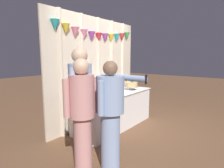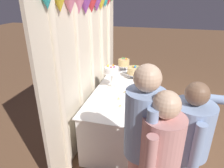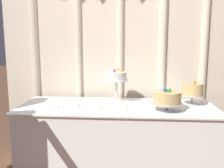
# 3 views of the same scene
# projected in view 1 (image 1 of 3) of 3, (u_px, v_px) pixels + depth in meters

# --- Properties ---
(ground_plane) EXTENTS (24.00, 24.00, 0.00)m
(ground_plane) POSITION_uv_depth(u_px,v_px,m) (118.00, 127.00, 4.11)
(ground_plane) COLOR brown
(draped_curtain) EXTENTS (2.84, 0.17, 2.44)m
(draped_curtain) POSITION_uv_depth(u_px,v_px,m) (97.00, 67.00, 4.27)
(draped_curtain) COLOR beige
(draped_curtain) RESTS_ON ground_plane
(cake_table) EXTENTS (2.05, 0.77, 0.78)m
(cake_table) POSITION_uv_depth(u_px,v_px,m) (114.00, 109.00, 4.11)
(cake_table) COLOR white
(cake_table) RESTS_ON ground_plane
(cake_display_leftmost) EXTENTS (0.27, 0.27, 0.38)m
(cake_display_leftmost) POSITION_uv_depth(u_px,v_px,m) (109.00, 80.00, 4.10)
(cake_display_leftmost) COLOR silver
(cake_display_leftmost) RESTS_ON cake_table
(cake_display_center) EXTENTS (0.30, 0.30, 0.23)m
(cake_display_center) POSITION_uv_depth(u_px,v_px,m) (132.00, 85.00, 4.33)
(cake_display_center) COLOR #B2B2B7
(cake_display_center) RESTS_ON cake_table
(cake_display_rightmost) EXTENTS (0.25, 0.25, 0.27)m
(cake_display_rightmost) POSITION_uv_depth(u_px,v_px,m) (129.00, 81.00, 4.73)
(cake_display_rightmost) COLOR #B2B2B7
(cake_display_rightmost) RESTS_ON cake_table
(tealight_far_left) EXTENTS (0.04, 0.04, 0.03)m
(tealight_far_left) POSITION_uv_depth(u_px,v_px,m) (101.00, 97.00, 3.52)
(tealight_far_left) COLOR beige
(tealight_far_left) RESTS_ON cake_table
(tealight_near_left) EXTENTS (0.05, 0.05, 0.03)m
(tealight_near_left) POSITION_uv_depth(u_px,v_px,m) (105.00, 95.00, 3.71)
(tealight_near_left) COLOR beige
(tealight_near_left) RESTS_ON cake_table
(tealight_near_right) EXTENTS (0.05, 0.05, 0.04)m
(tealight_near_right) POSITION_uv_depth(u_px,v_px,m) (113.00, 94.00, 3.86)
(tealight_near_right) COLOR beige
(tealight_near_right) RESTS_ON cake_table
(tealight_far_right) EXTENTS (0.04, 0.04, 0.04)m
(tealight_far_right) POSITION_uv_depth(u_px,v_px,m) (123.00, 92.00, 4.04)
(tealight_far_right) COLOR beige
(tealight_far_right) RESTS_ON cake_table
(guest_man_dark_suit) EXTENTS (0.47, 0.42, 1.55)m
(guest_man_dark_suit) POSITION_uv_depth(u_px,v_px,m) (82.00, 112.00, 2.42)
(guest_man_dark_suit) COLOR #D6938E
(guest_man_dark_suit) RESTS_ON ground_plane
(guest_man_pink_jacket) EXTENTS (0.47, 0.42, 1.69)m
(guest_man_pink_jacket) POSITION_uv_depth(u_px,v_px,m) (81.00, 102.00, 2.59)
(guest_man_pink_jacket) COLOR #D6938E
(guest_man_pink_jacket) RESTS_ON ground_plane
(guest_girl_blue_dress) EXTENTS (0.54, 0.64, 1.52)m
(guest_girl_blue_dress) POSITION_uv_depth(u_px,v_px,m) (111.00, 112.00, 2.50)
(guest_girl_blue_dress) COLOR #93ADD6
(guest_girl_blue_dress) RESTS_ON ground_plane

